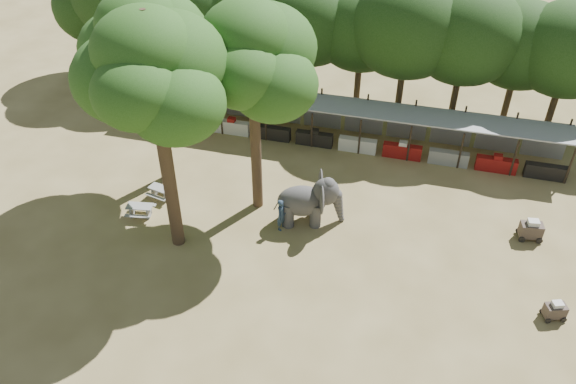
% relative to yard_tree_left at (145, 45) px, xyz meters
% --- Properties ---
extents(ground, '(100.00, 100.00, 0.00)m').
position_rel_yard_tree_left_xyz_m(ground, '(9.13, -7.19, -8.20)').
color(ground, brown).
rests_on(ground, ground).
extents(vendor_stalls, '(28.00, 2.99, 2.80)m').
position_rel_yard_tree_left_xyz_m(vendor_stalls, '(9.13, 6.65, -7.02)').
color(vendor_stalls, gray).
rests_on(vendor_stalls, ground).
extents(yard_tree_left, '(7.10, 6.90, 11.02)m').
position_rel_yard_tree_left_xyz_m(yard_tree_left, '(0.00, 0.00, 0.00)').
color(yard_tree_left, '#332316').
rests_on(yard_tree_left, ground).
extents(yard_tree_center, '(7.10, 6.90, 12.04)m').
position_rel_yard_tree_left_xyz_m(yard_tree_center, '(3.00, -5.00, 1.01)').
color(yard_tree_center, '#332316').
rests_on(yard_tree_center, ground).
extents(yard_tree_back, '(7.10, 6.90, 11.36)m').
position_rel_yard_tree_left_xyz_m(yard_tree_back, '(6.00, -1.00, 0.34)').
color(yard_tree_back, '#332316').
rests_on(yard_tree_back, ground).
extents(backdrop_trees, '(46.46, 5.95, 8.33)m').
position_rel_yard_tree_left_xyz_m(backdrop_trees, '(9.13, 11.81, -2.69)').
color(backdrop_trees, '#332316').
rests_on(backdrop_trees, ground).
extents(elephant, '(3.75, 2.75, 2.78)m').
position_rel_yard_tree_left_xyz_m(elephant, '(9.23, -1.79, -6.81)').
color(elephant, '#3B3838').
rests_on(elephant, ground).
extents(handler, '(0.62, 0.77, 1.84)m').
position_rel_yard_tree_left_xyz_m(handler, '(7.95, -2.79, -7.28)').
color(handler, '#26384C').
rests_on(handler, ground).
extents(picnic_table_near, '(1.58, 1.46, 0.70)m').
position_rel_yard_tree_left_xyz_m(picnic_table_near, '(0.31, -3.80, -7.74)').
color(picnic_table_near, gray).
rests_on(picnic_table_near, ground).
extents(picnic_table_far, '(1.58, 1.47, 0.67)m').
position_rel_yard_tree_left_xyz_m(picnic_table_far, '(0.67, -2.00, -7.76)').
color(picnic_table_far, gray).
rests_on(picnic_table_far, ground).
extents(cart_front, '(1.14, 0.94, 0.96)m').
position_rel_yard_tree_left_xyz_m(cart_front, '(21.15, -5.46, -7.73)').
color(cart_front, '#392E28').
rests_on(cart_front, ground).
extents(cart_back, '(1.31, 0.96, 1.18)m').
position_rel_yard_tree_left_xyz_m(cart_back, '(20.49, -0.18, -7.62)').
color(cart_back, '#392E28').
rests_on(cart_back, ground).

